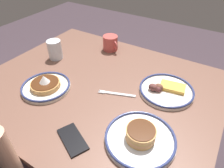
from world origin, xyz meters
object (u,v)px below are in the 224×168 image
plate_near_main (166,90)px  plate_far_companion (140,137)px  cell_phone (73,139)px  coffee_mug (110,43)px  drinking_glass (55,51)px  fork_near (117,94)px  plate_center_pancakes (46,86)px

plate_near_main → plate_far_companion: plate_far_companion is taller
plate_near_main → plate_far_companion: size_ratio=0.98×
cell_phone → coffee_mug: bearing=-43.8°
plate_far_companion → cell_phone: plate_far_companion is taller
plate_near_main → drinking_glass: (0.69, 0.04, 0.04)m
plate_near_main → drinking_glass: 0.69m
plate_near_main → coffee_mug: coffee_mug is taller
plate_far_companion → fork_near: (0.21, -0.18, -0.02)m
plate_far_companion → coffee_mug: 0.73m
plate_far_companion → coffee_mug: coffee_mug is taller
cell_phone → fork_near: (-0.01, -0.32, -0.00)m
plate_center_pancakes → drinking_glass: 0.30m
plate_far_companion → coffee_mug: (0.48, -0.55, 0.03)m
drinking_glass → fork_near: (-0.49, 0.10, -0.05)m
plate_near_main → drinking_glass: bearing=3.6°
plate_center_pancakes → coffee_mug: coffee_mug is taller
coffee_mug → cell_phone: size_ratio=0.86×
plate_center_pancakes → coffee_mug: size_ratio=1.96×
drinking_glass → plate_near_main: bearing=-176.4°
drinking_glass → coffee_mug: bearing=-130.2°
plate_near_main → plate_center_pancakes: 0.60m
plate_center_pancakes → plate_near_main: bearing=-150.8°
coffee_mug → plate_near_main: bearing=154.0°
plate_near_main → fork_near: size_ratio=1.49×
coffee_mug → drinking_glass: 0.35m
plate_near_main → cell_phone: plate_near_main is taller
plate_far_companion → plate_center_pancakes: bearing=-3.7°
coffee_mug → plate_center_pancakes: bearing=83.7°
fork_near → plate_center_pancakes: bearing=24.7°
plate_near_main → fork_near: plate_near_main is taller
plate_far_companion → drinking_glass: 0.76m
plate_center_pancakes → plate_far_companion: (-0.54, 0.03, 0.00)m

